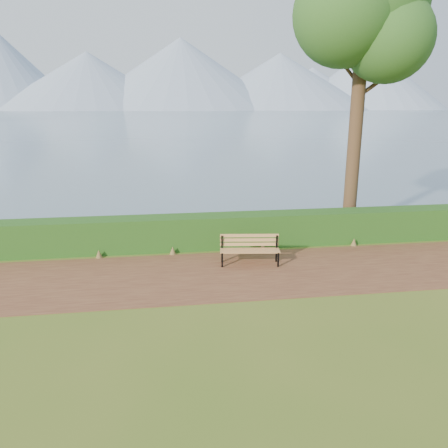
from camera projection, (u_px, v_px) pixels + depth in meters
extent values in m
plane|color=#48631C|center=(219.00, 279.00, 10.99)|extent=(140.00, 140.00, 0.00)
cube|color=#542A1D|center=(218.00, 274.00, 11.28)|extent=(40.00, 3.40, 0.01)
cube|color=#194212|center=(208.00, 231.00, 13.34)|extent=(32.00, 0.85, 1.00)
cube|color=#405566|center=(161.00, 112.00, 259.19)|extent=(700.00, 510.00, 0.00)
cone|color=#8193AC|center=(88.00, 81.00, 373.42)|extent=(160.00, 160.00, 48.00)
cone|color=#8193AC|center=(181.00, 74.00, 392.21)|extent=(190.00, 190.00, 62.00)
cone|color=#8193AC|center=(280.00, 82.00, 401.51)|extent=(170.00, 170.00, 50.00)
cone|color=#8193AC|center=(367.00, 79.00, 422.48)|extent=(150.00, 150.00, 58.00)
cone|color=#8193AC|center=(149.00, 91.00, 415.48)|extent=(120.00, 120.00, 35.00)
cone|color=#8193AC|center=(312.00, 89.00, 432.24)|extent=(130.00, 130.00, 40.00)
cube|color=black|center=(222.00, 260.00, 11.73)|extent=(0.05, 0.06, 0.40)
cube|color=black|center=(222.00, 249.00, 12.06)|extent=(0.05, 0.06, 0.77)
cube|color=black|center=(222.00, 252.00, 11.87)|extent=(0.10, 0.47, 0.04)
cube|color=black|center=(278.00, 260.00, 11.75)|extent=(0.05, 0.06, 0.40)
cube|color=black|center=(276.00, 249.00, 12.09)|extent=(0.05, 0.06, 0.77)
cube|color=black|center=(277.00, 251.00, 11.90)|extent=(0.10, 0.47, 0.04)
cube|color=#AA6D42|center=(250.00, 253.00, 11.71)|extent=(1.62, 0.29, 0.03)
cube|color=#AA6D42|center=(250.00, 251.00, 11.82)|extent=(1.62, 0.29, 0.03)
cube|color=#AA6D42|center=(250.00, 250.00, 11.93)|extent=(1.62, 0.29, 0.03)
cube|color=#AA6D42|center=(249.00, 249.00, 12.04)|extent=(1.62, 0.29, 0.03)
cube|color=#AA6D42|center=(249.00, 244.00, 12.07)|extent=(1.61, 0.25, 0.09)
cube|color=#AA6D42|center=(249.00, 240.00, 12.03)|extent=(1.61, 0.25, 0.09)
cube|color=#AA6D42|center=(249.00, 236.00, 12.00)|extent=(1.61, 0.25, 0.09)
cylinder|color=#361F16|center=(357.00, 114.00, 14.13)|extent=(0.44, 0.44, 7.92)
sphere|color=#25521B|center=(365.00, 2.00, 13.26)|extent=(3.74, 3.74, 3.74)
sphere|color=#25521B|center=(382.00, 29.00, 14.09)|extent=(2.86, 2.86, 2.86)
sphere|color=#25521B|center=(345.00, 14.00, 12.86)|extent=(3.08, 3.08, 3.08)
sphere|color=#25521B|center=(388.00, 38.00, 12.98)|extent=(2.64, 2.64, 2.64)
cylinder|color=#361F16|center=(374.00, 85.00, 13.97)|extent=(1.16, 0.13, 0.87)
cylinder|color=#361F16|center=(346.00, 67.00, 13.80)|extent=(0.90, 0.42, 0.79)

